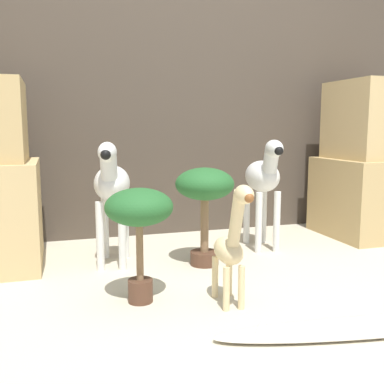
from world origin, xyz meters
The scene contains 9 objects.
ground_plane centered at (0.00, 0.00, 0.00)m, with size 14.00×14.00×0.00m, color beige.
wall_back centered at (0.00, 1.63, 1.10)m, with size 6.40×0.08×2.20m.
rock_pillar_right centered at (1.36, 1.10, 0.52)m, with size 0.72×0.65×1.13m.
zebra_right centered at (0.40, 0.99, 0.47)m, with size 0.24×0.49×0.73m.
zebra_left centered at (-0.60, 0.92, 0.47)m, with size 0.28×0.49×0.73m.
giraffe_figurine centered at (-0.17, 0.15, 0.29)m, with size 0.13×0.38×0.57m.
potted_palm_front centered at (-0.09, 0.77, 0.43)m, with size 0.34×0.34×0.57m.
potted_palm_back centered at (-0.55, 0.32, 0.41)m, with size 0.31×0.31×0.53m.
surfboard centered at (0.26, -0.25, 0.02)m, with size 1.30×0.36×0.08m.
Camera 1 is at (-0.91, -1.65, 0.81)m, focal length 42.00 mm.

